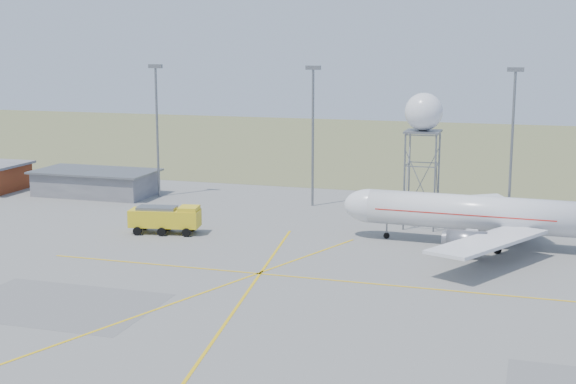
% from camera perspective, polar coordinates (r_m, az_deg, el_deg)
% --- Properties ---
extents(grass_strip, '(400.00, 120.00, 0.03)m').
position_cam_1_polar(grass_strip, '(188.64, 10.76, 3.15)').
color(grass_strip, '#5B6C3B').
rests_on(grass_strip, ground).
extents(building_grey, '(19.00, 10.00, 3.90)m').
position_cam_1_polar(building_grey, '(130.11, -13.51, 0.65)').
color(building_grey, gray).
rests_on(building_grey, ground).
extents(mast_a, '(2.20, 0.50, 20.50)m').
position_cam_1_polar(mast_a, '(125.76, -9.31, 5.11)').
color(mast_a, slate).
rests_on(mast_a, ground).
extents(mast_b, '(2.20, 0.50, 20.50)m').
position_cam_1_polar(mast_b, '(116.78, 1.78, 4.84)').
color(mast_b, slate).
rests_on(mast_b, ground).
extents(mast_c, '(2.20, 0.50, 20.50)m').
position_cam_1_polar(mast_c, '(112.61, 15.68, 4.24)').
color(mast_c, slate).
rests_on(mast_c, ground).
extents(airliner_main, '(36.91, 35.87, 12.56)m').
position_cam_1_polar(airliner_main, '(96.88, 14.06, -1.58)').
color(airliner_main, silver).
rests_on(airliner_main, ground).
extents(radar_tower, '(4.83, 4.83, 17.49)m').
position_cam_1_polar(radar_tower, '(104.26, 9.54, 2.77)').
color(radar_tower, slate).
rests_on(radar_tower, ground).
extents(fire_truck, '(9.19, 4.75, 3.53)m').
position_cam_1_polar(fire_truck, '(102.17, -8.62, -1.99)').
color(fire_truck, yellow).
rests_on(fire_truck, ground).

